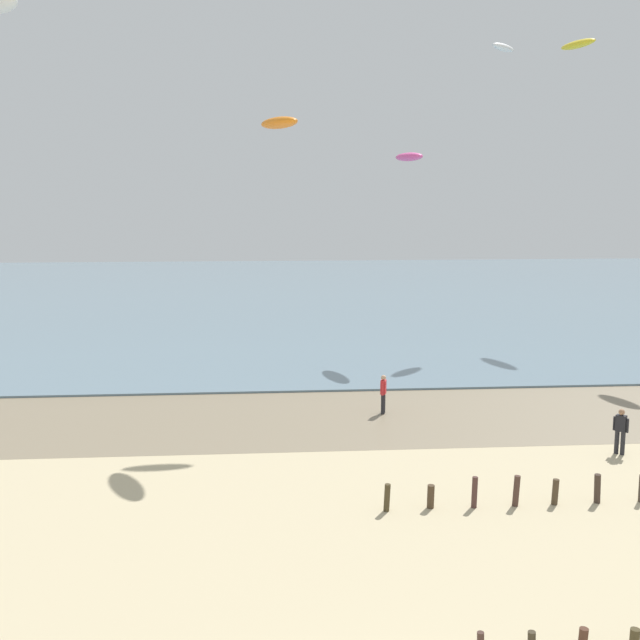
# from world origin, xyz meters

# --- Properties ---
(wet_sand_strip) EXTENTS (120.00, 8.67, 0.01)m
(wet_sand_strip) POSITION_xyz_m (0.00, 21.09, 0.00)
(wet_sand_strip) COLOR #84755B
(wet_sand_strip) RESTS_ON ground
(sea) EXTENTS (160.00, 70.00, 0.10)m
(sea) POSITION_xyz_m (0.00, 60.42, 0.05)
(sea) COLOR slate
(sea) RESTS_ON ground
(groyne_mid) EXTENTS (16.15, 0.37, 1.02)m
(groyne_mid) POSITION_xyz_m (8.44, 11.23, 0.44)
(groyne_mid) COLOR #453A24
(groyne_mid) RESTS_ON ground
(person_nearest_camera) EXTENTS (0.32, 0.55, 1.71)m
(person_nearest_camera) POSITION_xyz_m (2.09, 21.58, 0.92)
(person_nearest_camera) COLOR #232328
(person_nearest_camera) RESTS_ON ground
(person_by_waterline) EXTENTS (0.44, 0.42, 1.71)m
(person_by_waterline) POSITION_xyz_m (9.93, 15.64, 0.92)
(person_by_waterline) COLOR #232328
(person_by_waterline) RESTS_ON ground
(kite_aloft_0) EXTENTS (1.75, 3.20, 0.53)m
(kite_aloft_0) POSITION_xyz_m (5.57, 34.97, 11.50)
(kite_aloft_0) COLOR #E54C99
(kite_aloft_2) EXTENTS (2.47, 2.95, 0.60)m
(kite_aloft_2) POSITION_xyz_m (-14.10, 25.38, 17.45)
(kite_aloft_2) COLOR white
(kite_aloft_5) EXTENTS (2.52, 2.72, 0.61)m
(kite_aloft_5) POSITION_xyz_m (12.48, 40.05, 18.58)
(kite_aloft_5) COLOR white
(kite_aloft_6) EXTENTS (2.01, 3.47, 0.72)m
(kite_aloft_6) POSITION_xyz_m (18.20, 42.02, 19.20)
(kite_aloft_6) COLOR yellow
(kite_aloft_9) EXTENTS (2.00, 2.93, 0.49)m
(kite_aloft_9) POSITION_xyz_m (-2.34, 21.23, 12.25)
(kite_aloft_9) COLOR orange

